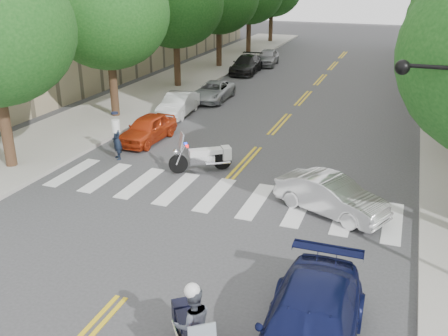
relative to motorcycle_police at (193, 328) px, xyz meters
The scene contains 14 objects.
ground 3.09m from the motorcycle_police, 151.25° to the left, with size 140.00×140.00×0.00m, color #38383A.
sidewalk_left 26.37m from the motorcycle_police, 117.31° to the left, with size 5.00×60.00×0.15m, color #9E9991.
tree_l_1 19.73m from the motorcycle_police, 126.46° to the left, with size 6.40×6.40×8.45m.
tree_l_2 26.46m from the motorcycle_police, 115.94° to the left, with size 6.40×6.40×8.45m.
motorcycle_police is the anchor object (origin of this frame).
motorcycle_parked 10.73m from the motorcycle_police, 110.81° to the left, with size 2.28×1.72×1.67m.
officer_standing 12.68m from the motorcycle_police, 128.49° to the left, with size 0.61×0.40×1.68m, color black.
convertible 8.10m from the motorcycle_police, 78.88° to the left, with size 1.35×3.86×1.27m, color silver.
sedan_blue 2.41m from the motorcycle_police, 22.60° to the left, with size 2.05×5.03×1.46m, color #0F143E.
parked_car_a 14.70m from the motorcycle_police, 122.03° to the left, with size 1.49×3.70×1.26m, color #BF3714.
parked_car_b 19.01m from the motorcycle_police, 116.11° to the left, with size 1.33×3.80×1.25m, color white.
parked_car_c 22.36m from the motorcycle_police, 110.40° to the left, with size 1.88×4.08×1.13m, color #A0A3A7.
parked_car_d 31.12m from the motorcycle_police, 105.92° to the left, with size 1.89×4.65×1.35m, color black.
parked_car_e 34.69m from the motorcycle_police, 103.17° to the left, with size 1.59×3.95×1.35m, color gray.
Camera 1 is at (6.04, -8.89, 7.71)m, focal length 40.00 mm.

